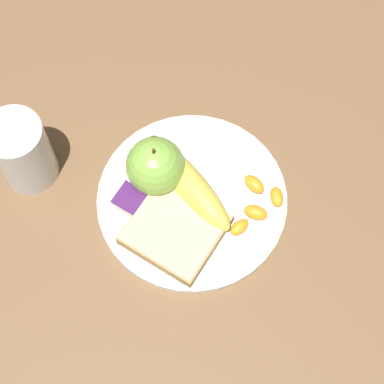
{
  "coord_description": "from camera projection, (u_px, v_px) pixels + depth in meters",
  "views": [
    {
      "loc": [
        -0.16,
        0.27,
        0.77
      ],
      "look_at": [
        0.0,
        0.0,
        0.03
      ],
      "focal_mm": 60.0,
      "sensor_mm": 36.0,
      "label": 1
    }
  ],
  "objects": [
    {
      "name": "orange_segment_4",
      "position": [
        256.0,
        212.0,
        0.8
      ],
      "size": [
        0.03,
        0.02,
        0.02
      ],
      "color": "orange",
      "rests_on": "plate"
    },
    {
      "name": "orange_segment_0",
      "position": [
        239.0,
        227.0,
        0.79
      ],
      "size": [
        0.02,
        0.03,
        0.02
      ],
      "color": "orange",
      "rests_on": "plate"
    },
    {
      "name": "juice_glass",
      "position": [
        23.0,
        153.0,
        0.8
      ],
      "size": [
        0.07,
        0.07,
        0.11
      ],
      "color": "silver",
      "rests_on": "ground_plane"
    },
    {
      "name": "orange_segment_3",
      "position": [
        254.0,
        184.0,
        0.82
      ],
      "size": [
        0.03,
        0.02,
        0.02
      ],
      "color": "orange",
      "rests_on": "plate"
    },
    {
      "name": "apple",
      "position": [
        156.0,
        166.0,
        0.79
      ],
      "size": [
        0.07,
        0.07,
        0.08
      ],
      "color": "#84BC47",
      "rests_on": "plate"
    },
    {
      "name": "orange_segment_1",
      "position": [
        277.0,
        197.0,
        0.81
      ],
      "size": [
        0.03,
        0.03,
        0.02
      ],
      "color": "orange",
      "rests_on": "plate"
    },
    {
      "name": "plate",
      "position": [
        192.0,
        199.0,
        0.82
      ],
      "size": [
        0.24,
        0.24,
        0.01
      ],
      "color": "white",
      "rests_on": "ground_plane"
    },
    {
      "name": "bread_slice",
      "position": [
        175.0,
        230.0,
        0.79
      ],
      "size": [
        0.11,
        0.1,
        0.02
      ],
      "color": "#AB8751",
      "rests_on": "plate"
    },
    {
      "name": "orange_segment_2",
      "position": [
        216.0,
        223.0,
        0.79
      ],
      "size": [
        0.02,
        0.03,
        0.02
      ],
      "color": "orange",
      "rests_on": "plate"
    },
    {
      "name": "fork",
      "position": [
        195.0,
        191.0,
        0.82
      ],
      "size": [
        0.04,
        0.17,
        0.0
      ],
      "rotation": [
        0.0,
        0.0,
        14.03
      ],
      "color": "silver",
      "rests_on": "plate"
    },
    {
      "name": "jam_packet",
      "position": [
        133.0,
        202.0,
        0.8
      ],
      "size": [
        0.04,
        0.03,
        0.02
      ],
      "color": "silver",
      "rests_on": "plate"
    },
    {
      "name": "banana",
      "position": [
        187.0,
        182.0,
        0.8
      ],
      "size": [
        0.16,
        0.09,
        0.04
      ],
      "color": "#E0CC4C",
      "rests_on": "plate"
    },
    {
      "name": "ground_plane",
      "position": [
        192.0,
        202.0,
        0.83
      ],
      "size": [
        3.0,
        3.0,
        0.0
      ],
      "primitive_type": "plane",
      "color": "brown"
    }
  ]
}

